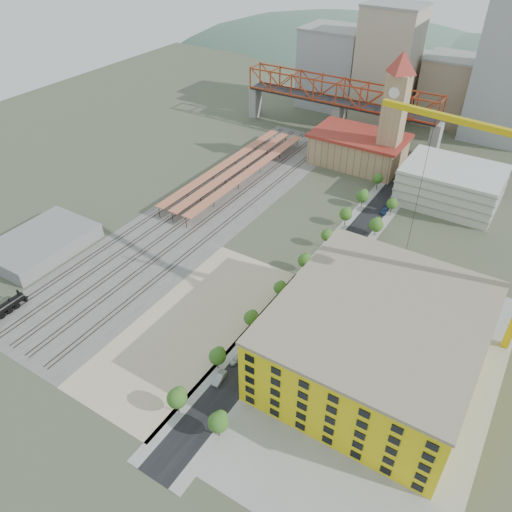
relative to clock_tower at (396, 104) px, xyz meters
The scene contains 30 objects.
ground 85.36m from the clock_tower, 95.71° to the right, with size 400.00×400.00×0.00m, color #474C38.
ballast_strip 81.63m from the clock_tower, 125.15° to the right, with size 36.00×165.00×0.06m, color #605E59.
dirt_lot 115.74m from the clock_tower, 96.14° to the right, with size 28.00×67.00×0.06m, color tan.
street_asphalt 71.48m from the clock_tower, 82.98° to the right, with size 12.00×170.00×0.06m, color black.
sidewalk_west 71.08m from the clock_tower, 87.80° to the right, with size 3.00×170.00×0.04m, color gray.
sidewalk_east 72.31m from the clock_tower, 78.27° to the right, with size 3.00×170.00×0.04m, color gray.
construction_pad 110.41m from the clock_tower, 69.69° to the right, with size 50.00×90.00×0.06m, color gray.
rail_tracks 82.57m from the clock_tower, 126.24° to the right, with size 26.56×160.00×0.18m.
platform_canopies 65.08m from the clock_tower, 144.47° to the right, with size 16.00×80.00×4.12m.
station_hall 25.65m from the clock_tower, behind, with size 38.00×24.00×13.10m.
clock_tower is the anchor object (origin of this frame).
parking_garage 36.81m from the clock_tower, 19.64° to the right, with size 34.00×26.00×14.00m, color silver.
truss_bridge 42.56m from the clock_tower, 142.85° to the left, with size 94.00×9.60×25.60m.
construction_building 107.36m from the clock_tower, 71.22° to the right, with size 44.60×50.60×18.80m.
warehouse 135.13m from the clock_tower, 123.93° to the right, with size 22.00×32.00×5.00m, color gray.
street_trees 80.70m from the clock_tower, 83.91° to the right, with size 15.40×124.40×8.00m.
skyline 62.60m from the clock_tower, 90.49° to the left, with size 133.00×46.00×60.00m.
distant_hills 213.32m from the clock_tower, 78.30° to the left, with size 647.00×264.00×227.00m.
site_trailer_a 117.56m from the clock_tower, 85.99° to the right, with size 2.47×9.38×2.57m, color silver.
site_trailer_b 112.47m from the clock_tower, 85.79° to the right, with size 2.54×9.67×2.65m, color silver.
site_trailer_c 96.19m from the clock_tower, 85.02° to the right, with size 2.45×9.29×2.54m, color silver.
site_trailer_d 89.54m from the clock_tower, 84.62° to the right, with size 2.66×10.10×2.77m, color silver.
car_0 119.30m from the clock_tower, 87.53° to the right, with size 1.69×4.20×1.43m, color silver.
car_1 126.08m from the clock_tower, 87.67° to the right, with size 1.71×4.89×1.61m, color #9B9CA1.
car_2 105.76m from the clock_tower, 87.19° to the right, with size 2.46×5.34×1.48m, color black.
car_3 71.66m from the clock_tower, 85.65° to the right, with size 1.93×4.75×1.38m, color navy.
car_4 116.88m from the clock_tower, 84.44° to the right, with size 1.80×4.47×1.52m, color white.
car_5 105.11m from the clock_tower, 83.77° to the right, with size 1.60×4.58×1.51m, color gray.
car_6 85.32m from the clock_tower, 82.16° to the right, with size 2.24×4.85×1.35m, color black.
car_7 42.16m from the clock_tower, 69.60° to the right, with size 2.10×5.16×1.50m, color navy.
Camera 1 is at (61.46, -103.90, 94.32)m, focal length 35.00 mm.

